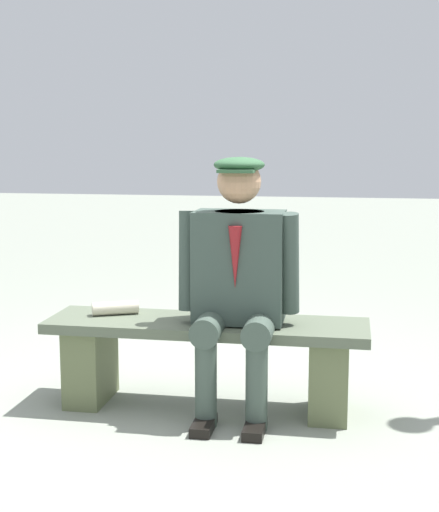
% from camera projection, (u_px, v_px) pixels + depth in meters
% --- Properties ---
extents(ground_plane, '(30.00, 30.00, 0.00)m').
position_uv_depth(ground_plane, '(207.00, 407.00, 4.02)').
color(ground_plane, gray).
extents(bench, '(1.70, 0.45, 0.48)m').
position_uv_depth(bench, '(207.00, 352.00, 3.97)').
color(bench, '#555F4C').
rests_on(bench, ground).
extents(seated_man, '(0.64, 0.58, 1.34)m').
position_uv_depth(seated_man, '(238.00, 273.00, 3.82)').
color(seated_man, '#384840').
rests_on(seated_man, ground).
extents(rolled_magazine, '(0.26, 0.17, 0.07)m').
position_uv_depth(rolled_magazine, '(115.00, 308.00, 4.08)').
color(rolled_magazine, beige).
rests_on(rolled_magazine, bench).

